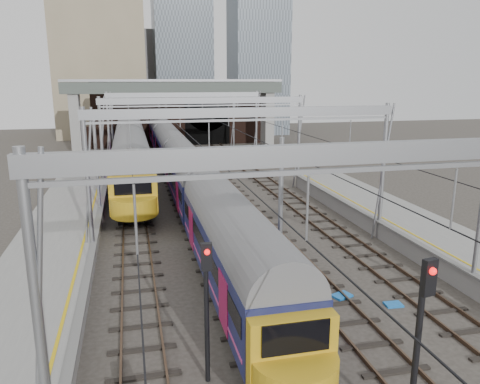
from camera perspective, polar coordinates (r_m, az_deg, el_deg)
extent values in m
plane|color=#38332D|center=(19.51, 6.61, -14.96)|extent=(160.00, 160.00, 0.00)
cube|color=gray|center=(20.94, -24.03, -12.36)|extent=(4.20, 55.00, 1.10)
cube|color=slate|center=(20.42, -18.42, -10.97)|extent=(0.35, 55.00, 0.12)
cube|color=gold|center=(20.45, -19.85, -10.85)|extent=(0.12, 55.00, 0.01)
cube|color=#4C3828|center=(32.40, -13.99, -3.31)|extent=(0.08, 80.00, 0.16)
cube|color=#4C3828|center=(32.40, -11.44, -3.17)|extent=(0.08, 80.00, 0.16)
cube|color=black|center=(32.42, -12.70, -3.37)|extent=(2.40, 80.00, 0.14)
cube|color=#4C3828|center=(32.56, -6.93, -2.91)|extent=(0.08, 80.00, 0.16)
cube|color=#4C3828|center=(32.74, -4.43, -2.76)|extent=(0.08, 80.00, 0.16)
cube|color=black|center=(32.67, -5.67, -2.96)|extent=(2.40, 80.00, 0.14)
cube|color=#4C3828|center=(33.21, -0.06, -2.48)|extent=(0.08, 80.00, 0.16)
cube|color=#4C3828|center=(33.55, 2.34, -2.32)|extent=(0.08, 80.00, 0.16)
cube|color=black|center=(33.40, 1.15, -2.52)|extent=(2.40, 80.00, 0.14)
cube|color=#4C3828|center=(34.31, 6.46, -2.04)|extent=(0.08, 80.00, 0.16)
cube|color=#4C3828|center=(34.81, 8.70, -1.88)|extent=(0.08, 80.00, 0.16)
cube|color=black|center=(34.57, 7.59, -2.08)|extent=(2.40, 80.00, 0.14)
cylinder|color=gray|center=(11.58, -23.32, -14.88)|extent=(0.24, 0.24, 8.00)
cube|color=gray|center=(11.85, 17.51, 4.70)|extent=(16.80, 0.28, 0.50)
cylinder|color=gray|center=(24.73, -18.02, 0.56)|extent=(0.24, 0.24, 8.00)
cylinder|color=gray|center=(28.45, 17.00, 2.28)|extent=(0.24, 0.24, 8.00)
cube|color=gray|center=(24.86, 0.78, 9.69)|extent=(16.80, 0.28, 0.50)
cylinder|color=gray|center=(38.48, -16.47, 5.15)|extent=(0.24, 0.24, 8.00)
cylinder|color=gray|center=(40.97, 7.18, 6.09)|extent=(0.24, 0.24, 8.00)
cube|color=gray|center=(38.57, -4.38, 11.06)|extent=(16.80, 0.28, 0.50)
cylinder|color=gray|center=(52.37, -15.74, 7.32)|extent=(0.24, 0.24, 8.00)
cylinder|color=gray|center=(54.22, 2.00, 8.01)|extent=(0.24, 0.24, 8.00)
cube|color=gray|center=(52.43, -6.83, 11.68)|extent=(16.80, 0.28, 0.50)
cylinder|color=gray|center=(64.31, -15.36, 8.43)|extent=(0.24, 0.24, 8.00)
cylinder|color=gray|center=(65.83, -0.78, 9.01)|extent=(0.24, 0.24, 8.00)
cube|color=gray|center=(64.36, -8.10, 11.99)|extent=(16.80, 0.28, 0.50)
cube|color=black|center=(31.29, -13.23, 6.28)|extent=(0.03, 80.00, 0.03)
cube|color=black|center=(31.55, -5.91, 6.63)|extent=(0.03, 80.00, 0.03)
cube|color=black|center=(32.30, 1.19, 6.86)|extent=(0.03, 80.00, 0.03)
cube|color=black|center=(33.52, 7.88, 6.98)|extent=(0.03, 80.00, 0.03)
cube|color=black|center=(68.69, -6.65, 9.54)|extent=(26.00, 2.00, 9.00)
cube|color=black|center=(68.27, -3.97, 7.97)|extent=(6.50, 0.10, 5.20)
cylinder|color=black|center=(68.06, -4.01, 10.15)|extent=(6.50, 0.10, 6.50)
cube|color=black|center=(67.62, -16.68, 6.44)|extent=(6.00, 1.50, 3.00)
cube|color=gray|center=(62.61, -19.38, 8.11)|extent=(1.20, 2.50, 8.20)
cube|color=gray|center=(64.97, 3.36, 9.02)|extent=(1.20, 2.50, 8.20)
cube|color=#4A544D|center=(62.36, -7.94, 12.50)|extent=(28.00, 3.00, 1.40)
cube|color=gray|center=(62.35, -7.96, 13.32)|extent=(28.00, 3.00, 0.30)
cube|color=tan|center=(82.17, -16.59, 14.28)|extent=(14.00, 12.00, 22.00)
cube|color=#4C5660|center=(88.87, -7.13, 17.86)|extent=(10.00, 10.00, 32.00)
cube|color=gray|center=(96.14, -11.20, 13.21)|extent=(18.00, 14.00, 18.00)
cube|color=black|center=(41.74, -7.45, 1.13)|extent=(2.00, 59.41, 0.70)
cube|color=#141649|center=(41.39, -7.53, 3.54)|extent=(2.55, 59.41, 2.27)
cylinder|color=slate|center=(41.21, -7.58, 5.10)|extent=(2.50, 58.91, 2.50)
cube|color=black|center=(41.33, -7.54, 4.04)|extent=(2.57, 58.21, 0.68)
cube|color=#D64388|center=(41.51, -7.50, 2.68)|extent=(2.57, 58.41, 0.11)
cube|color=gold|center=(13.56, 6.51, -18.91)|extent=(2.50, 0.60, 2.07)
cube|color=black|center=(13.13, 6.84, -17.24)|extent=(1.91, 0.08, 0.91)
cube|color=black|center=(64.90, -13.20, 5.35)|extent=(2.38, 70.44, 0.70)
cube|color=#141649|center=(64.66, -13.30, 7.10)|extent=(3.03, 70.44, 2.70)
cylinder|color=slate|center=(64.53, -13.36, 8.29)|extent=(2.97, 69.94, 2.97)
cube|color=black|center=(64.61, -13.32, 7.48)|extent=(3.05, 69.24, 0.81)
cube|color=#D64388|center=(64.74, -13.26, 6.44)|extent=(3.05, 69.44, 0.13)
cube|color=gold|center=(29.76, -12.86, -0.43)|extent=(2.97, 0.60, 2.50)
cube|color=black|center=(29.45, -12.92, 0.70)|extent=(2.27, 0.08, 1.08)
cylinder|color=black|center=(14.81, -4.08, -14.79)|extent=(0.15, 0.15, 4.54)
cube|color=black|center=(13.81, -4.10, -7.89)|extent=(0.35, 0.21, 0.85)
sphere|color=red|center=(13.63, -4.03, -7.33)|extent=(0.17, 0.17, 0.17)
cylinder|color=black|center=(13.37, 20.70, -17.99)|extent=(0.17, 0.17, 4.99)
cube|color=black|center=(12.27, 22.03, -9.62)|extent=(0.39, 0.25, 0.94)
sphere|color=red|center=(12.10, 22.44, -8.92)|extent=(0.19, 0.19, 0.19)
cube|color=blue|center=(18.08, 2.26, -17.18)|extent=(1.05, 0.86, 0.11)
cube|color=blue|center=(21.48, 12.31, -12.25)|extent=(0.99, 0.84, 0.10)
cube|color=blue|center=(21.29, 18.19, -12.90)|extent=(0.76, 0.56, 0.09)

